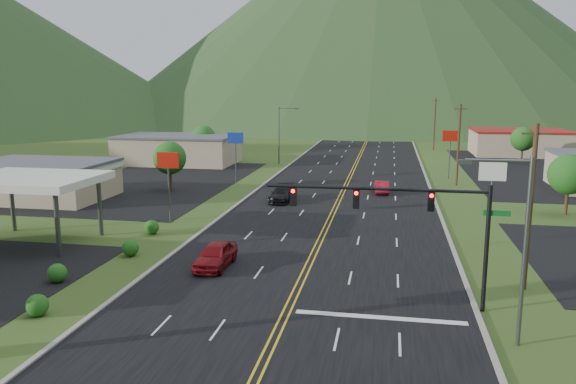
% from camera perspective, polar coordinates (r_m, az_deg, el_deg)
% --- Properties ---
extents(traffic_signal, '(13.10, 0.43, 7.00)m').
position_cam_1_polar(traffic_signal, '(31.13, 12.41, -2.10)').
color(traffic_signal, black).
rests_on(traffic_signal, ground).
extents(streetlight_east, '(3.28, 0.25, 9.00)m').
position_cam_1_polar(streetlight_east, '(27.90, 22.37, -4.46)').
color(streetlight_east, '#59595E').
rests_on(streetlight_east, ground).
extents(streetlight_west, '(3.28, 0.25, 9.00)m').
position_cam_1_polar(streetlight_west, '(88.28, -0.73, 6.18)').
color(streetlight_west, '#59595E').
rests_on(streetlight_west, ground).
extents(gas_canopy, '(10.00, 8.00, 5.30)m').
position_cam_1_polar(gas_canopy, '(47.60, -24.71, 0.98)').
color(gas_canopy, white).
rests_on(gas_canopy, ground).
extents(building_west_mid, '(14.40, 10.40, 4.10)m').
position_cam_1_polar(building_west_mid, '(66.62, -23.78, 1.29)').
color(building_west_mid, tan).
rests_on(building_west_mid, ground).
extents(building_west_far, '(18.40, 11.40, 4.50)m').
position_cam_1_polar(building_west_far, '(91.21, -11.12, 4.28)').
color(building_west_far, tan).
rests_on(building_west_far, ground).
extents(building_east_far, '(16.40, 12.40, 4.50)m').
position_cam_1_polar(building_east_far, '(109.22, 22.41, 4.70)').
color(building_east_far, tan).
rests_on(building_east_far, ground).
extents(pole_sign_west_a, '(2.00, 0.18, 6.40)m').
position_cam_1_polar(pole_sign_west_a, '(50.69, -12.07, 2.46)').
color(pole_sign_west_a, '#59595E').
rests_on(pole_sign_west_a, ground).
extents(pole_sign_west_b, '(2.00, 0.18, 6.40)m').
position_cam_1_polar(pole_sign_west_b, '(71.37, -5.36, 4.97)').
color(pole_sign_west_b, '#59595E').
rests_on(pole_sign_west_b, ground).
extents(pole_sign_east_a, '(2.00, 0.18, 6.40)m').
position_cam_1_polar(pole_sign_east_a, '(45.59, 20.03, 1.15)').
color(pole_sign_east_a, '#59595E').
rests_on(pole_sign_east_a, ground).
extents(pole_sign_east_b, '(2.00, 0.18, 6.40)m').
position_cam_1_polar(pole_sign_east_b, '(77.09, 16.15, 5.02)').
color(pole_sign_east_b, '#59595E').
rests_on(pole_sign_east_b, ground).
extents(tree_west_a, '(3.84, 3.84, 5.82)m').
position_cam_1_polar(tree_west_a, '(66.86, -11.93, 3.40)').
color(tree_west_a, '#382314').
rests_on(tree_west_a, ground).
extents(tree_west_b, '(3.84, 3.84, 5.82)m').
position_cam_1_polar(tree_west_b, '(93.76, -8.55, 5.53)').
color(tree_west_b, '#382314').
rests_on(tree_west_b, ground).
extents(tree_east_a, '(3.84, 3.84, 5.82)m').
position_cam_1_polar(tree_east_a, '(59.38, 26.65, 1.60)').
color(tree_east_a, '#382314').
rests_on(tree_east_a, ground).
extents(tree_east_b, '(3.84, 3.84, 5.82)m').
position_cam_1_polar(tree_east_b, '(96.98, 22.76, 4.99)').
color(tree_east_b, '#382314').
rests_on(tree_east_b, ground).
extents(utility_pole_a, '(1.60, 0.28, 10.00)m').
position_cam_1_polar(utility_pole_a, '(36.03, 23.40, -1.34)').
color(utility_pole_a, '#382314').
rests_on(utility_pole_a, ground).
extents(utility_pole_b, '(1.60, 0.28, 10.00)m').
position_cam_1_polar(utility_pole_b, '(72.19, 16.93, 4.68)').
color(utility_pole_b, '#382314').
rests_on(utility_pole_b, ground).
extents(utility_pole_c, '(1.60, 0.28, 10.00)m').
position_cam_1_polar(utility_pole_c, '(111.90, 14.67, 6.76)').
color(utility_pole_c, '#382314').
rests_on(utility_pole_c, ground).
extents(utility_pole_d, '(1.60, 0.28, 10.00)m').
position_cam_1_polar(utility_pole_d, '(151.76, 13.59, 7.74)').
color(utility_pole_d, '#382314').
rests_on(utility_pole_d, ground).
extents(mountain_n, '(220.00, 220.00, 85.00)m').
position_cam_1_polar(mountain_n, '(238.38, 9.46, 17.85)').
color(mountain_n, '#223D1C').
rests_on(mountain_n, ground).
extents(car_red_near, '(2.10, 4.94, 1.67)m').
position_cam_1_polar(car_red_near, '(38.44, -7.36, -6.43)').
color(car_red_near, maroon).
rests_on(car_red_near, ground).
extents(car_dark_mid, '(2.22, 5.35, 1.55)m').
position_cam_1_polar(car_dark_mid, '(59.73, -0.63, -0.24)').
color(car_dark_mid, black).
rests_on(car_dark_mid, ground).
extents(car_red_far, '(1.90, 4.50, 1.44)m').
position_cam_1_polar(car_red_far, '(65.35, 9.47, 0.51)').
color(car_red_far, maroon).
rests_on(car_red_far, ground).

